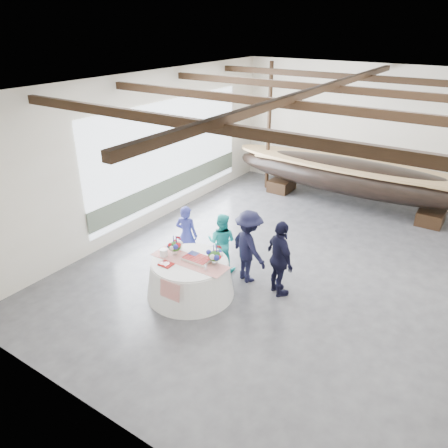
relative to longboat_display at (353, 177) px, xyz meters
The scene contains 14 objects.
floor 4.81m from the longboat_display, 86.48° to the right, with size 10.00×12.00×0.01m, color #3D3D42.
wall_back 1.81m from the longboat_display, 77.56° to the left, with size 10.00×0.02×4.50m, color silver.
wall_front 10.77m from the longboat_display, 88.45° to the right, with size 10.00×0.02×4.50m, color silver.
wall_left 6.76m from the longboat_display, 135.12° to the right, with size 0.02×12.00×4.50m, color silver.
ceiling 5.84m from the longboat_display, 86.48° to the right, with size 10.00×12.00×0.01m, color white.
pavilion_structure 4.90m from the longboat_display, 85.75° to the right, with size 9.80×11.76×4.50m.
open_bay 6.00m from the longboat_display, 141.61° to the right, with size 0.03×7.00×3.20m.
longboat_display is the anchor object (origin of this frame).
banquet_table 7.31m from the longboat_display, 100.23° to the right, with size 2.02×2.02×0.86m.
tabletop_items 7.18m from the longboat_display, 100.55° to the right, with size 1.87×0.95×0.40m.
guest_woman_blue 6.49m from the longboat_display, 110.08° to the right, with size 0.58×0.38×1.60m, color navy.
guest_woman_teal 6.00m from the longboat_display, 102.67° to the right, with size 0.74×0.57×1.52m, color #23B5B3.
guest_man_left 5.93m from the longboat_display, 94.86° to the right, with size 1.17×0.67×1.81m, color black.
guest_man_right 6.06m from the longboat_display, 86.26° to the right, with size 1.07×0.45×1.83m, color black.
Camera 1 is at (3.77, -9.12, 5.82)m, focal length 35.00 mm.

